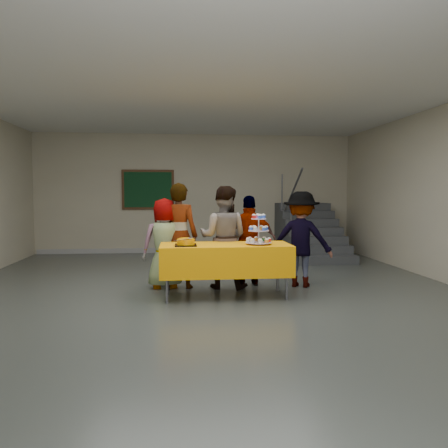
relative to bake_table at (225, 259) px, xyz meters
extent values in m
plane|color=#4C514C|center=(-0.23, -0.07, -0.56)|extent=(10.00, 10.00, 0.00)
cube|color=#B5AD92|center=(-0.23, 4.93, 0.94)|extent=(8.00, 0.04, 3.00)
cube|color=#B5AD92|center=(-0.23, -5.07, 0.94)|extent=(8.00, 0.04, 3.00)
cube|color=silver|center=(-0.23, -0.07, 2.44)|extent=(8.00, 10.00, 0.04)
cube|color=#999999|center=(-0.23, 4.91, -0.50)|extent=(7.90, 0.03, 0.12)
cylinder|color=#595960|center=(-0.84, -0.29, -0.19)|extent=(0.04, 0.04, 0.73)
cylinder|color=#595960|center=(0.84, -0.29, -0.19)|extent=(0.04, 0.04, 0.73)
cylinder|color=#595960|center=(-0.84, 0.29, -0.19)|extent=(0.04, 0.04, 0.73)
cylinder|color=#595960|center=(0.84, 0.29, -0.19)|extent=(0.04, 0.04, 0.73)
cube|color=#595960|center=(0.00, 0.00, 0.18)|extent=(1.80, 0.70, 0.02)
cube|color=#FFA005|center=(0.00, 0.00, -0.01)|extent=(1.88, 0.78, 0.44)
cylinder|color=silver|center=(0.47, -0.08, 0.22)|extent=(0.18, 0.18, 0.01)
cylinder|color=silver|center=(0.47, -0.08, 0.42)|extent=(0.02, 0.02, 0.42)
cylinder|color=silver|center=(0.47, -0.08, 0.24)|extent=(0.38, 0.38, 0.01)
cylinder|color=silver|center=(0.47, -0.08, 0.41)|extent=(0.30, 0.30, 0.01)
cylinder|color=silver|center=(0.47, -0.08, 0.58)|extent=(0.22, 0.22, 0.01)
cube|color=black|center=(-0.58, -0.13, 0.22)|extent=(0.30, 0.30, 0.02)
cylinder|color=#FE9900|center=(-0.58, -0.13, 0.27)|extent=(0.25, 0.25, 0.07)
ellipsoid|color=#FE9900|center=(-0.58, -0.13, 0.30)|extent=(0.25, 0.25, 0.05)
ellipsoid|color=white|center=(-0.53, -0.16, 0.32)|extent=(0.08, 0.08, 0.02)
cube|color=silver|center=(-0.60, -0.26, 0.32)|extent=(0.30, 0.16, 0.04)
imported|color=slate|center=(-0.90, 0.71, 0.16)|extent=(0.75, 0.55, 1.43)
imported|color=slate|center=(-0.67, 0.68, 0.28)|extent=(0.70, 0.56, 1.67)
imported|color=slate|center=(0.03, 0.60, 0.25)|extent=(0.94, 0.83, 1.62)
imported|color=#5C5D65|center=(0.49, 0.78, 0.18)|extent=(0.88, 0.41, 1.47)
imported|color=slate|center=(1.29, 0.59, 0.21)|extent=(1.14, 0.93, 1.54)
cube|color=#424447|center=(2.47, 2.68, -0.47)|extent=(1.30, 0.30, 0.18)
cube|color=#424447|center=(2.47, 2.98, -0.38)|extent=(1.30, 0.30, 0.36)
cube|color=#424447|center=(2.47, 3.28, -0.29)|extent=(1.30, 0.30, 0.54)
cube|color=#424447|center=(2.47, 3.58, -0.20)|extent=(1.30, 0.30, 0.72)
cube|color=#424447|center=(2.47, 3.88, -0.11)|extent=(1.30, 0.30, 0.90)
cube|color=#424447|center=(2.47, 4.18, -0.02)|extent=(1.30, 0.30, 1.08)
cube|color=#424447|center=(2.47, 4.48, 0.07)|extent=(1.30, 0.30, 1.26)
cube|color=#424447|center=(2.47, 4.78, 0.07)|extent=(1.30, 0.30, 1.26)
cylinder|color=#595960|center=(1.87, 2.63, -0.11)|extent=(0.04, 0.04, 0.90)
cylinder|color=#595960|center=(1.87, 3.43, 0.43)|extent=(0.04, 0.04, 0.90)
cylinder|color=#595960|center=(1.87, 4.33, 0.97)|extent=(0.04, 0.04, 0.90)
cylinder|color=#595960|center=(1.87, 3.48, 0.88)|extent=(0.04, 1.85, 1.20)
cube|color=#472B16|center=(-1.43, 4.90, 1.04)|extent=(1.30, 0.04, 1.00)
cube|color=#133B1E|center=(-1.43, 4.87, 1.04)|extent=(1.18, 0.02, 0.88)
camera|label=1|loc=(-0.67, -6.24, 0.95)|focal=35.00mm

